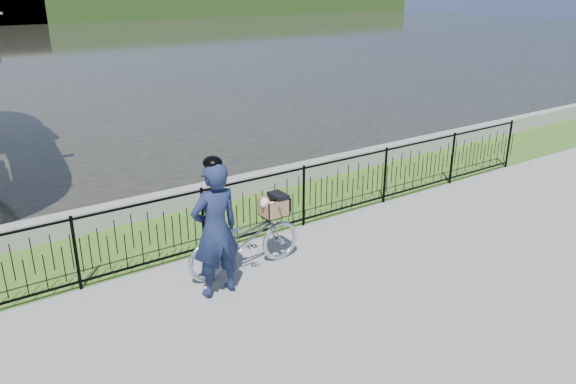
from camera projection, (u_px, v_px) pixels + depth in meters
ground at (312, 276)px, 8.52m from camera, size 120.00×120.00×0.00m
grass_strip at (229, 219)px, 10.52m from camera, size 60.00×2.00×0.01m
quay_wall at (204, 194)px, 11.22m from camera, size 60.00×0.30×0.40m
fence at (256, 208)px, 9.55m from camera, size 14.00×0.06×1.15m
far_building_right at (11, 8)px, 56.21m from camera, size 6.00×3.00×3.20m
bicycle_rig at (245, 239)px, 8.55m from camera, size 1.92×0.67×1.14m
cyclist at (215, 229)px, 7.71m from camera, size 0.73×0.49×2.03m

